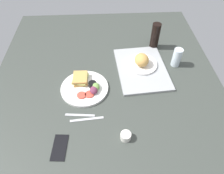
% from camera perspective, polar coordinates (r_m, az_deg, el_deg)
% --- Properties ---
extents(ground_plane, '(1.90, 1.50, 0.03)m').
position_cam_1_polar(ground_plane, '(1.33, -1.34, -1.00)').
color(ground_plane, '#383D38').
extents(serving_tray, '(0.47, 0.36, 0.02)m').
position_cam_1_polar(serving_tray, '(1.45, 8.19, 5.06)').
color(serving_tray, '#9EA0A3').
rests_on(serving_tray, ground_plane).
extents(bread_plate_near, '(0.22, 0.22, 0.09)m').
position_cam_1_polar(bread_plate_near, '(1.44, 8.15, 6.94)').
color(bread_plate_near, white).
rests_on(bread_plate_near, serving_tray).
extents(plate_with_salad, '(0.30, 0.30, 0.05)m').
position_cam_1_polar(plate_with_salad, '(1.32, -7.44, 0.15)').
color(plate_with_salad, white).
rests_on(plate_with_salad, ground_plane).
extents(drinking_glass, '(0.06, 0.06, 0.13)m').
position_cam_1_polar(drinking_glass, '(1.50, 17.50, 7.83)').
color(drinking_glass, silver).
rests_on(drinking_glass, ground_plane).
extents(soda_bottle, '(0.06, 0.06, 0.20)m').
position_cam_1_polar(soda_bottle, '(1.61, 11.84, 13.61)').
color(soda_bottle, black).
rests_on(soda_bottle, ground_plane).
extents(espresso_cup, '(0.06, 0.06, 0.04)m').
position_cam_1_polar(espresso_cup, '(1.10, 3.81, -13.39)').
color(espresso_cup, silver).
rests_on(espresso_cup, ground_plane).
extents(fork, '(0.03, 0.17, 0.01)m').
position_cam_1_polar(fork, '(1.20, -8.85, -7.66)').
color(fork, '#B7B7BC').
rests_on(fork, ground_plane).
extents(knife, '(0.03, 0.19, 0.01)m').
position_cam_1_polar(knife, '(1.18, -6.98, -8.80)').
color(knife, '#B7B7BC').
rests_on(knife, ground_plane).
extents(cell_phone, '(0.15, 0.08, 0.01)m').
position_cam_1_polar(cell_phone, '(1.12, -14.30, -15.84)').
color(cell_phone, black).
rests_on(cell_phone, ground_plane).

